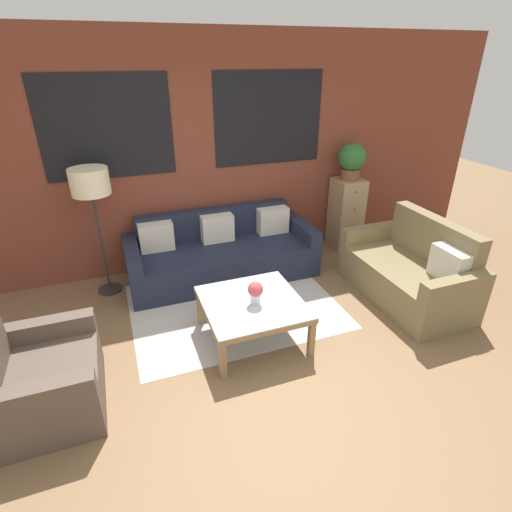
% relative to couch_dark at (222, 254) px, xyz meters
% --- Properties ---
extents(ground_plane, '(16.00, 16.00, 0.00)m').
position_rel_couch_dark_xyz_m(ground_plane, '(-0.15, -1.95, -0.28)').
color(ground_plane, brown).
extents(wall_back_brick, '(8.40, 0.09, 2.80)m').
position_rel_couch_dark_xyz_m(wall_back_brick, '(-0.15, 0.49, 1.13)').
color(wall_back_brick, brown).
rests_on(wall_back_brick, ground_plane).
extents(rug, '(2.22, 1.71, 0.00)m').
position_rel_couch_dark_xyz_m(rug, '(-0.08, -0.75, -0.28)').
color(rug, '#BCB7B2').
rests_on(rug, ground_plane).
extents(couch_dark, '(2.28, 0.88, 0.78)m').
position_rel_couch_dark_xyz_m(couch_dark, '(0.00, 0.00, 0.00)').
color(couch_dark, '#1E2338').
rests_on(couch_dark, ground_plane).
extents(settee_vintage, '(0.80, 1.52, 0.92)m').
position_rel_couch_dark_xyz_m(settee_vintage, '(1.84, -1.26, 0.03)').
color(settee_vintage, olive).
rests_on(settee_vintage, ground_plane).
extents(armchair_corner, '(0.80, 0.92, 0.84)m').
position_rel_couch_dark_xyz_m(armchair_corner, '(-1.91, -1.60, -0.01)').
color(armchair_corner, brown).
rests_on(armchair_corner, ground_plane).
extents(coffee_table, '(0.92, 0.92, 0.43)m').
position_rel_couch_dark_xyz_m(coffee_table, '(-0.08, -1.35, 0.08)').
color(coffee_table, silver).
rests_on(coffee_table, ground_plane).
extents(floor_lamp, '(0.40, 0.40, 1.46)m').
position_rel_couch_dark_xyz_m(floor_lamp, '(-1.36, 0.09, 0.99)').
color(floor_lamp, '#2D2D2D').
rests_on(floor_lamp, ground_plane).
extents(drawer_cabinet, '(0.39, 0.39, 0.99)m').
position_rel_couch_dark_xyz_m(drawer_cabinet, '(1.91, 0.22, 0.21)').
color(drawer_cabinet, tan).
rests_on(drawer_cabinet, ground_plane).
extents(potted_plant, '(0.37, 0.37, 0.49)m').
position_rel_couch_dark_xyz_m(potted_plant, '(1.91, 0.22, 0.97)').
color(potted_plant, brown).
rests_on(potted_plant, drawer_cabinet).
extents(flower_vase, '(0.14, 0.14, 0.23)m').
position_rel_couch_dark_xyz_m(flower_vase, '(-0.07, -1.39, 0.27)').
color(flower_vase, silver).
rests_on(flower_vase, coffee_table).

